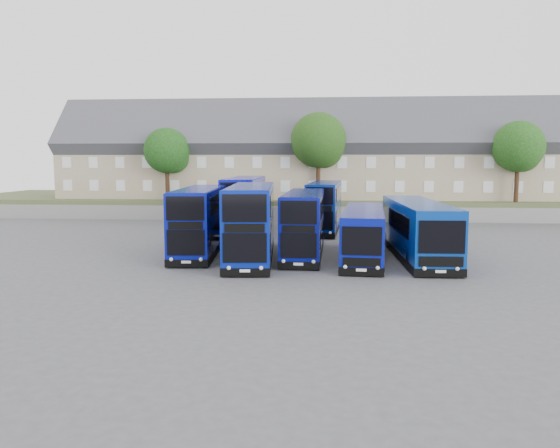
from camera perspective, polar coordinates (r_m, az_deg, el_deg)
The scene contains 15 objects.
ground at distance 32.58m, azimuth -0.18°, elevation -4.27°, with size 120.00×120.00×0.00m, color #49494F.
retaining_wall at distance 56.21m, azimuth 1.92°, elevation 1.08°, with size 70.00×0.40×1.50m, color slate.
earth_bank at distance 66.14m, azimuth 2.35°, elevation 2.13°, with size 80.00×20.00×2.00m, color #4D5831.
terrace_row at distance 61.97m, azimuth 7.81°, elevation 6.95°, with size 66.00×10.40×11.20m.
dd_front_left at distance 36.73m, azimuth -8.41°, elevation 0.23°, with size 3.36×11.00×4.31m.
dd_front_mid at distance 34.21m, azimuth -3.05°, elevation 0.06°, with size 3.53×11.71×4.59m.
dd_front_right at distance 35.46m, azimuth 2.51°, elevation -0.10°, with size 2.57×10.37×4.10m.
dd_rear_left at distance 47.82m, azimuth -3.71°, elevation 1.97°, with size 3.01×11.85×4.68m.
dd_rear_right at distance 48.12m, azimuth 4.68°, elevation 1.74°, with size 3.24×10.87×4.26m.
coach_east_a at distance 34.76m, azimuth 8.70°, elevation -1.09°, with size 3.37×11.67×3.15m.
coach_east_b at distance 35.88m, azimuth 14.15°, elevation -0.64°, with size 3.11×13.11×3.56m.
tree_west at distance 59.36m, azimuth -11.60°, elevation 7.34°, with size 4.80×4.80×7.65m.
tree_mid at distance 57.52m, azimuth 4.19°, elevation 8.49°, with size 5.76×5.76×9.18m.
tree_east at distance 60.20m, azimuth 23.74°, elevation 7.23°, with size 5.12×5.12×8.16m.
tree_far at distance 68.85m, azimuth 26.61°, elevation 7.22°, with size 5.44×5.44×8.67m.
Camera 1 is at (2.75, -31.88, 6.14)m, focal length 35.00 mm.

